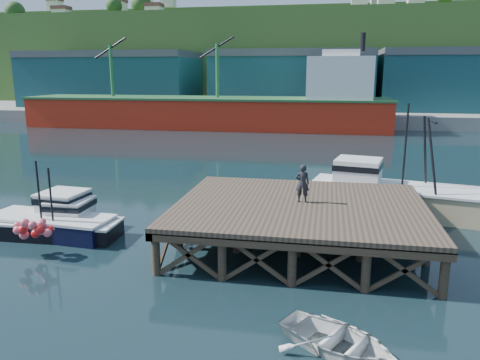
% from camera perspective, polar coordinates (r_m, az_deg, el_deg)
% --- Properties ---
extents(ground, '(300.00, 300.00, 0.00)m').
position_cam_1_polar(ground, '(24.55, -5.81, -6.96)').
color(ground, black).
rests_on(ground, ground).
extents(wharf, '(12.00, 10.00, 2.62)m').
position_cam_1_polar(wharf, '(22.86, 7.31, -3.40)').
color(wharf, brown).
rests_on(wharf, ground).
extents(far_quay, '(160.00, 40.00, 2.00)m').
position_cam_1_polar(far_quay, '(92.64, 6.57, 8.35)').
color(far_quay, gray).
rests_on(far_quay, ground).
extents(warehouse_left, '(32.00, 16.00, 9.00)m').
position_cam_1_polar(warehouse_left, '(96.58, -15.21, 11.45)').
color(warehouse_left, '#184C4F').
rests_on(warehouse_left, far_quay).
extents(warehouse_mid, '(28.00, 16.00, 9.00)m').
position_cam_1_polar(warehouse_mid, '(87.38, 6.41, 11.70)').
color(warehouse_mid, '#184C4F').
rests_on(warehouse_mid, far_quay).
extents(warehouse_right, '(30.00, 16.00, 9.00)m').
position_cam_1_polar(warehouse_right, '(90.19, 26.12, 10.52)').
color(warehouse_right, '#184C4F').
rests_on(warehouse_right, far_quay).
extents(cargo_ship, '(55.50, 10.00, 13.75)m').
position_cam_1_polar(cargo_ship, '(71.90, -1.54, 8.97)').
color(cargo_ship, red).
rests_on(cargo_ship, ground).
extents(hillside, '(220.00, 50.00, 22.00)m').
position_cam_1_polar(hillside, '(122.32, 7.77, 14.12)').
color(hillside, '#2D511E').
rests_on(hillside, ground).
extents(boat_navy, '(6.75, 3.82, 4.11)m').
position_cam_1_polar(boat_navy, '(26.57, -21.73, -4.42)').
color(boat_navy, black).
rests_on(boat_navy, ground).
extents(boat_black, '(6.19, 5.22, 3.79)m').
position_cam_1_polar(boat_black, '(26.15, -20.80, -4.90)').
color(boat_black, black).
rests_on(boat_black, ground).
extents(trawler, '(10.39, 5.48, 6.61)m').
position_cam_1_polar(trawler, '(29.70, 17.85, -1.26)').
color(trawler, '#CAB283').
rests_on(trawler, ground).
extents(dinghy, '(4.61, 4.21, 0.78)m').
position_cam_1_polar(dinghy, '(15.36, 11.83, -18.52)').
color(dinghy, silver).
rests_on(dinghy, ground).
extents(dockworker, '(0.71, 0.49, 1.88)m').
position_cam_1_polar(dockworker, '(23.02, 7.62, -0.41)').
color(dockworker, black).
rests_on(dockworker, wharf).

